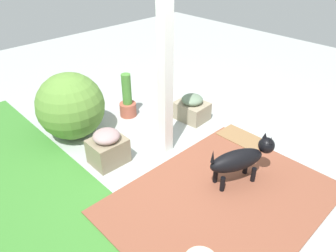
{
  "coord_description": "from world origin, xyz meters",
  "views": [
    {
      "loc": [
        -2.28,
        2.39,
        2.52
      ],
      "look_at": [
        0.23,
        -0.03,
        0.36
      ],
      "focal_mm": 34.15,
      "sensor_mm": 36.0,
      "label": 1
    }
  ],
  "objects": [
    {
      "name": "round_shrub",
      "position": [
        1.41,
        0.68,
        0.46
      ],
      "size": [
        0.92,
        0.92,
        0.92
      ],
      "primitive_type": "sphere",
      "color": "#598535",
      "rests_on": "ground"
    },
    {
      "name": "ground_plane",
      "position": [
        0.0,
        0.0,
        0.0
      ],
      "size": [
        12.0,
        12.0,
        0.0
      ],
      "primitive_type": "plane",
      "color": "#A3AAA7"
    },
    {
      "name": "brick_path",
      "position": [
        -0.86,
        0.21,
        0.01
      ],
      "size": [
        1.8,
        2.4,
        0.02
      ],
      "primitive_type": "cube",
      "color": "brown",
      "rests_on": "ground"
    },
    {
      "name": "stone_planter_nearest",
      "position": [
        0.56,
        -0.86,
        0.18
      ],
      "size": [
        0.5,
        0.41,
        0.4
      ],
      "color": "gray",
      "rests_on": "ground"
    },
    {
      "name": "doormat",
      "position": [
        -0.32,
        -0.94,
        0.01
      ],
      "size": [
        0.64,
        0.37,
        0.03
      ],
      "primitive_type": "cube",
      "rotation": [
        0.0,
        0.0,
        -0.0
      ],
      "color": "olive",
      "rests_on": "ground"
    },
    {
      "name": "terracotta_pot_tall",
      "position": [
        1.32,
        -0.21,
        0.25
      ],
      "size": [
        0.26,
        0.26,
        0.7
      ],
      "color": "#A5503D",
      "rests_on": "ground"
    },
    {
      "name": "porch_pillar",
      "position": [
        0.25,
        -0.01,
        1.26
      ],
      "size": [
        0.14,
        0.14,
        2.51
      ],
      "primitive_type": "cube",
      "color": "white",
      "rests_on": "ground"
    },
    {
      "name": "dog",
      "position": [
        -0.8,
        -0.18,
        0.33
      ],
      "size": [
        0.46,
        0.81,
        0.56
      ],
      "color": "black",
      "rests_on": "ground"
    },
    {
      "name": "stone_planter_far",
      "position": [
        0.55,
        0.69,
        0.22
      ],
      "size": [
        0.37,
        0.44,
        0.46
      ],
      "color": "#83765C",
      "rests_on": "ground"
    }
  ]
}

